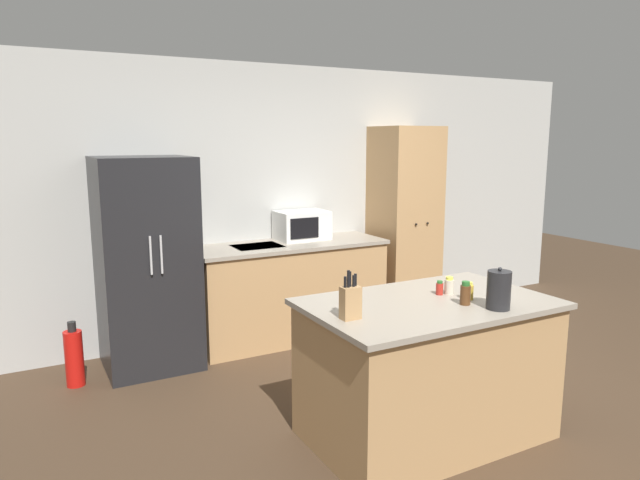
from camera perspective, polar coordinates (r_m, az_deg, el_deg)
ground_plane at (r=4.20m, az=12.20°, el=-17.07°), size 14.00×14.00×0.00m
wall_back at (r=5.73m, az=-2.60°, el=4.07°), size 7.20×0.06×2.60m
refrigerator at (r=4.94m, az=-16.94°, el=-2.27°), size 0.75×0.75×1.76m
back_counter at (r=5.49m, az=-3.04°, el=-5.05°), size 1.85×0.66×0.93m
pantry_cabinet at (r=6.09m, az=8.41°, el=1.61°), size 0.61×0.60×2.03m
kitchen_island at (r=3.79m, az=10.62°, el=-12.53°), size 1.54×0.96×0.90m
microwave at (r=5.55m, az=-1.83°, el=1.48°), size 0.49×0.35×0.28m
knife_block at (r=3.21m, az=3.06°, el=-6.16°), size 0.11×0.07×0.28m
spice_bottle_tall_dark at (r=3.60m, az=14.34°, el=-5.24°), size 0.06×0.06×0.15m
spice_bottle_short_red at (r=3.72m, az=14.65°, el=-4.99°), size 0.06×0.06×0.11m
spice_bottle_amber_oil at (r=3.82m, az=12.79°, el=-4.50°), size 0.06×0.06×0.12m
spice_bottle_green_herb at (r=3.79m, az=11.87°, el=-4.74°), size 0.05×0.05×0.09m
kettle at (r=3.55m, az=17.44°, el=-4.79°), size 0.14×0.14×0.26m
fire_extinguisher at (r=4.90m, az=-23.37°, el=-10.73°), size 0.14×0.14×0.52m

